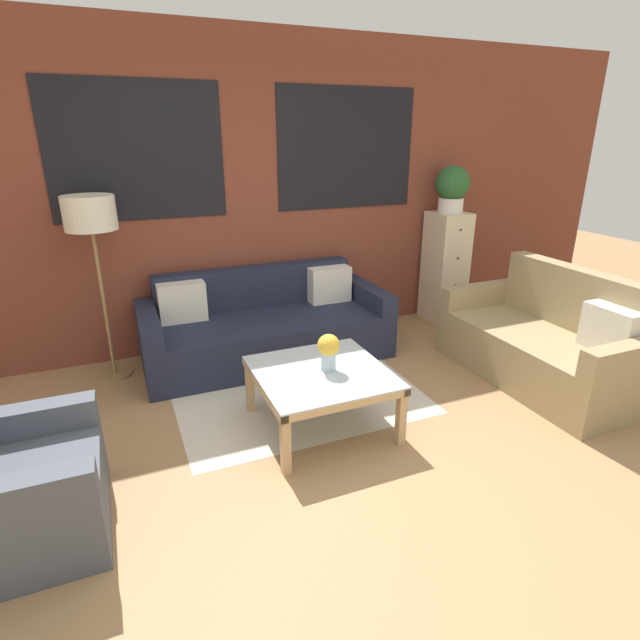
% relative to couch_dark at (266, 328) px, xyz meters
% --- Properties ---
extents(ground_plane, '(16.00, 16.00, 0.00)m').
position_rel_couch_dark_xyz_m(ground_plane, '(0.05, -1.95, -0.28)').
color(ground_plane, '#9E754C').
extents(wall_back_brick, '(8.40, 0.09, 2.80)m').
position_rel_couch_dark_xyz_m(wall_back_brick, '(0.05, 0.49, 1.13)').
color(wall_back_brick, brown).
rests_on(wall_back_brick, ground_plane).
extents(rug, '(1.86, 1.55, 0.00)m').
position_rel_couch_dark_xyz_m(rug, '(0.00, -0.72, -0.27)').
color(rug, beige).
rests_on(rug, ground_plane).
extents(couch_dark, '(2.17, 0.88, 0.78)m').
position_rel_couch_dark_xyz_m(couch_dark, '(0.00, 0.00, 0.00)').
color(couch_dark, '#1E2338').
rests_on(couch_dark, ground_plane).
extents(settee_vintage, '(0.80, 1.66, 0.92)m').
position_rel_couch_dark_xyz_m(settee_vintage, '(1.99, -1.32, 0.03)').
color(settee_vintage, '#99845B').
rests_on(settee_vintage, ground_plane).
extents(armchair_corner, '(0.80, 0.81, 0.84)m').
position_rel_couch_dark_xyz_m(armchair_corner, '(-1.83, -1.64, 0.00)').
color(armchair_corner, '#474C56').
rests_on(armchair_corner, ground_plane).
extents(coffee_table, '(0.87, 0.87, 0.43)m').
position_rel_couch_dark_xyz_m(coffee_table, '(0.00, -1.28, 0.09)').
color(coffee_table, silver).
rests_on(coffee_table, ground_plane).
extents(floor_lamp, '(0.39, 0.39, 1.50)m').
position_rel_couch_dark_xyz_m(floor_lamp, '(-1.31, 0.14, 1.03)').
color(floor_lamp, olive).
rests_on(floor_lamp, ground_plane).
extents(drawer_cabinet, '(0.36, 0.41, 1.17)m').
position_rel_couch_dark_xyz_m(drawer_cabinet, '(2.08, 0.21, 0.31)').
color(drawer_cabinet, beige).
rests_on(drawer_cabinet, ground_plane).
extents(potted_plant, '(0.35, 0.35, 0.47)m').
position_rel_couch_dark_xyz_m(potted_plant, '(2.08, 0.21, 1.15)').
color(potted_plant, silver).
rests_on(potted_plant, drawer_cabinet).
extents(flower_vase, '(0.15, 0.15, 0.26)m').
position_rel_couch_dark_xyz_m(flower_vase, '(0.05, -1.29, 0.31)').
color(flower_vase, '#ADBCC6').
rests_on(flower_vase, coffee_table).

